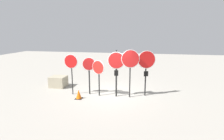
% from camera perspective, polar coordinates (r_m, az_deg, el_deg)
% --- Properties ---
extents(ground_plane, '(40.00, 40.00, 0.00)m').
position_cam_1_polar(ground_plane, '(9.88, -0.92, -8.00)').
color(ground_plane, gray).
extents(stop_sign_0, '(0.77, 0.11, 2.27)m').
position_cam_1_polar(stop_sign_0, '(9.70, -13.21, 1.75)').
color(stop_sign_0, black).
rests_on(stop_sign_0, ground).
extents(stop_sign_1, '(0.70, 0.26, 2.10)m').
position_cam_1_polar(stop_sign_1, '(9.61, -7.51, 0.51)').
color(stop_sign_1, black).
rests_on(stop_sign_1, ground).
extents(stop_sign_2, '(0.71, 0.31, 1.98)m').
position_cam_1_polar(stop_sign_2, '(9.31, -4.48, -0.11)').
color(stop_sign_2, black).
rests_on(stop_sign_2, ground).
extents(stop_sign_3, '(0.89, 0.20, 2.52)m').
position_cam_1_polar(stop_sign_3, '(9.11, 1.41, 1.49)').
color(stop_sign_3, black).
rests_on(stop_sign_3, ground).
extents(stop_sign_4, '(0.93, 0.19, 2.56)m').
position_cam_1_polar(stop_sign_4, '(9.00, 6.01, 2.50)').
color(stop_sign_4, black).
rests_on(stop_sign_4, ground).
extents(stop_sign_5, '(0.91, 0.33, 2.48)m').
position_cam_1_polar(stop_sign_5, '(9.40, 11.17, 2.04)').
color(stop_sign_5, black).
rests_on(stop_sign_5, ground).
extents(traffic_cone_0, '(0.35, 0.35, 0.49)m').
position_cam_1_polar(traffic_cone_0, '(9.37, -10.82, -7.79)').
color(traffic_cone_0, black).
rests_on(traffic_cone_0, ground).
extents(storage_crate, '(0.96, 0.86, 0.68)m').
position_cam_1_polar(storage_crate, '(11.66, -17.10, -3.62)').
color(storage_crate, '#9E937A').
rests_on(storage_crate, ground).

